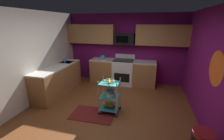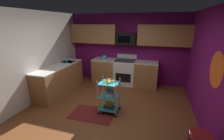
{
  "view_description": "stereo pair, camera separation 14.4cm",
  "coord_description": "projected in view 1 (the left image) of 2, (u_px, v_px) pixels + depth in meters",
  "views": [
    {
      "loc": [
        1.03,
        -3.37,
        2.26
      ],
      "look_at": [
        0.03,
        0.42,
        1.05
      ],
      "focal_mm": 24.59,
      "sensor_mm": 36.0,
      "label": 1
    },
    {
      "loc": [
        1.17,
        -3.33,
        2.26
      ],
      "look_at": [
        0.03,
        0.42,
        1.05
      ],
      "focal_mm": 24.59,
      "sensor_mm": 36.0,
      "label": 2
    }
  ],
  "objects": [
    {
      "name": "floor",
      "position": [
        107.0,
        113.0,
        4.04
      ],
      "size": [
        4.4,
        4.8,
        0.04
      ],
      "primitive_type": "cube",
      "color": "brown",
      "rests_on": "ground"
    },
    {
      "name": "wall_back",
      "position": [
        125.0,
        49.0,
        5.89
      ],
      "size": [
        4.52,
        0.06,
        2.6
      ],
      "primitive_type": "cube",
      "color": "#6B1156",
      "rests_on": "ground"
    },
    {
      "name": "wall_left",
      "position": [
        28.0,
        59.0,
        4.19
      ],
      "size": [
        0.06,
        4.8,
        2.6
      ],
      "primitive_type": "cube",
      "color": "silver",
      "rests_on": "ground"
    },
    {
      "name": "wall_right",
      "position": [
        212.0,
        72.0,
        3.1
      ],
      "size": [
        0.06,
        4.8,
        2.6
      ],
      "primitive_type": "cube",
      "color": "#6B1156",
      "rests_on": "ground"
    },
    {
      "name": "wall_flower_decal",
      "position": [
        216.0,
        69.0,
        2.83
      ],
      "size": [
        0.0,
        0.67,
        0.67
      ],
      "primitive_type": "cylinder",
      "rotation": [
        0.0,
        1.57,
        0.0
      ],
      "color": "#E5591E"
    },
    {
      "name": "counter_run",
      "position": [
        95.0,
        75.0,
        5.48
      ],
      "size": [
        3.42,
        2.66,
        0.92
      ],
      "color": "#9E6B3D",
      "rests_on": "ground"
    },
    {
      "name": "oven_range",
      "position": [
        123.0,
        72.0,
        5.82
      ],
      "size": [
        0.76,
        0.65,
        1.1
      ],
      "color": "white",
      "rests_on": "ground"
    },
    {
      "name": "upper_cabinets",
      "position": [
        124.0,
        35.0,
        5.55
      ],
      "size": [
        4.4,
        0.33,
        0.7
      ],
      "color": "#9E6B3D"
    },
    {
      "name": "microwave",
      "position": [
        125.0,
        39.0,
        5.56
      ],
      "size": [
        0.7,
        0.39,
        0.4
      ],
      "color": "black"
    },
    {
      "name": "rolling_cart",
      "position": [
        110.0,
        96.0,
        3.93
      ],
      "size": [
        0.53,
        0.42,
        0.91
      ],
      "color": "silver",
      "rests_on": "ground"
    },
    {
      "name": "fruit_bowl",
      "position": [
        110.0,
        81.0,
        3.81
      ],
      "size": [
        0.27,
        0.27,
        0.07
      ],
      "color": "silver",
      "rests_on": "rolling_cart"
    },
    {
      "name": "mixing_bowl_large",
      "position": [
        111.0,
        94.0,
        3.91
      ],
      "size": [
        0.25,
        0.25,
        0.11
      ],
      "color": "silver",
      "rests_on": "rolling_cart"
    },
    {
      "name": "mixing_bowl_small",
      "position": [
        110.0,
        91.0,
        3.85
      ],
      "size": [
        0.18,
        0.18,
        0.08
      ],
      "color": "#338CBF",
      "rests_on": "rolling_cart"
    },
    {
      "name": "book_stack",
      "position": [
        110.0,
        106.0,
        4.01
      ],
      "size": [
        0.26,
        0.2,
        0.12
      ],
      "color": "#1E4C8C",
      "rests_on": "rolling_cart"
    },
    {
      "name": "kettle",
      "position": [
        103.0,
        57.0,
        5.87
      ],
      "size": [
        0.21,
        0.18,
        0.26
      ],
      "color": "teal",
      "rests_on": "counter_run"
    },
    {
      "name": "dish_soap_bottle",
      "position": [
        65.0,
        60.0,
        5.36
      ],
      "size": [
        0.06,
        0.06,
        0.2
      ],
      "primitive_type": "cylinder",
      "color": "#2D8CBF",
      "rests_on": "counter_run"
    },
    {
      "name": "floor_rug",
      "position": [
        93.0,
        114.0,
        3.95
      ],
      "size": [
        1.12,
        0.73,
        0.01
      ],
      "primitive_type": "cube",
      "rotation": [
        0.0,
        0.0,
        0.03
      ],
      "color": "maroon",
      "rests_on": "ground"
    }
  ]
}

